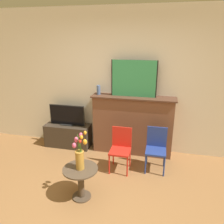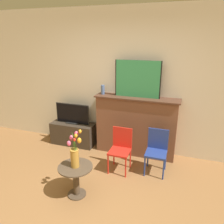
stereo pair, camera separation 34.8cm
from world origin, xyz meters
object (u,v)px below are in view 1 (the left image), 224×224
object	(u,v)px
painting	(134,79)
chair_blue	(156,146)
vase_tulips	(80,155)
chair_red	(121,146)
tv_monitor	(67,116)

from	to	relation	value
painting	chair_blue	bearing A→B (deg)	-46.26
vase_tulips	chair_red	bearing A→B (deg)	64.75
painting	chair_red	world-z (taller)	painting
painting	tv_monitor	distance (m)	1.55
chair_red	chair_blue	xyz separation A→B (m)	(0.58, 0.14, 0.00)
vase_tulips	painting	bearing A→B (deg)	71.39
chair_blue	vase_tulips	world-z (taller)	vase_tulips
tv_monitor	chair_blue	bearing A→B (deg)	-14.14
painting	tv_monitor	size ratio (longest dim) A/B	1.12
chair_red	chair_blue	world-z (taller)	same
chair_blue	painting	bearing A→B (deg)	133.74
painting	chair_blue	size ratio (longest dim) A/B	1.13
chair_blue	vase_tulips	bearing A→B (deg)	-134.95
painting	tv_monitor	xyz separation A→B (m)	(-1.33, -0.05, -0.79)
painting	vase_tulips	distance (m)	1.75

